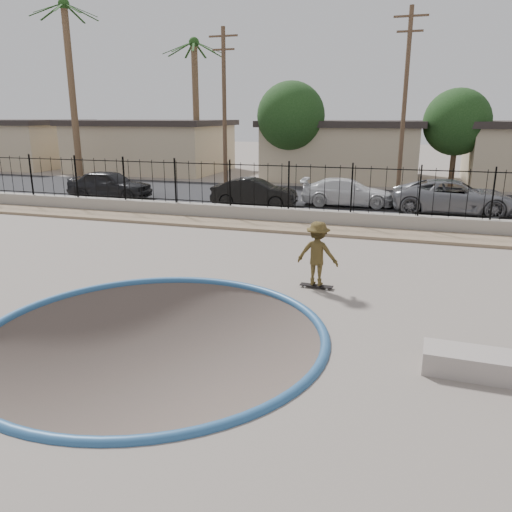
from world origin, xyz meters
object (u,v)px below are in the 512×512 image
object	(u,v)px
concrete_ledge	(472,363)
car_b	(254,193)
car_a	(110,184)
car_c	(347,192)
skateboard	(316,286)
car_d	(454,197)
skater	(317,257)

from	to	relation	value
concrete_ledge	car_b	distance (m)	16.44
car_a	car_c	xyz separation A→B (m)	(12.09, 1.60, -0.10)
car_a	concrete_ledge	bearing A→B (deg)	-134.05
skateboard	car_b	world-z (taller)	car_b
skateboard	car_d	size ratio (longest dim) A/B	0.16
car_b	concrete_ledge	bearing A→B (deg)	-154.05
car_a	car_b	bearing A→B (deg)	-92.92
skateboard	car_b	xyz separation A→B (m)	(-5.00, 10.62, 0.64)
skater	concrete_ledge	world-z (taller)	skater
car_b	car_d	size ratio (longest dim) A/B	0.76
car_b	car_c	bearing A→B (deg)	-73.59
skateboard	car_b	size ratio (longest dim) A/B	0.21
skateboard	concrete_ledge	size ratio (longest dim) A/B	0.53
car_c	skater	bearing A→B (deg)	178.81
skateboard	concrete_ledge	bearing A→B (deg)	-44.05
skater	car_a	xyz separation A→B (m)	(-12.90, 10.62, -0.04)
car_c	car_d	bearing A→B (deg)	-101.85
car_b	car_c	distance (m)	4.48
car_c	car_b	bearing A→B (deg)	105.92
skater	car_c	xyz separation A→B (m)	(-0.81, 12.22, -0.13)
concrete_ledge	car_c	bearing A→B (deg)	104.71
car_a	car_d	size ratio (longest dim) A/B	0.82
skater	car_d	distance (m)	12.30
skater	car_c	size ratio (longest dim) A/B	0.37
skater	car_b	distance (m)	11.74
concrete_ledge	car_c	xyz separation A→B (m)	(-4.14, 15.77, 0.48)
concrete_ledge	car_b	xyz separation A→B (m)	(-8.33, 14.17, 0.50)
skateboard	car_a	bearing A→B (deg)	143.30
car_d	car_b	bearing A→B (deg)	95.35
car_b	car_d	world-z (taller)	car_d
concrete_ledge	car_b	size ratio (longest dim) A/B	0.40
car_a	car_c	bearing A→B (deg)	-85.38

